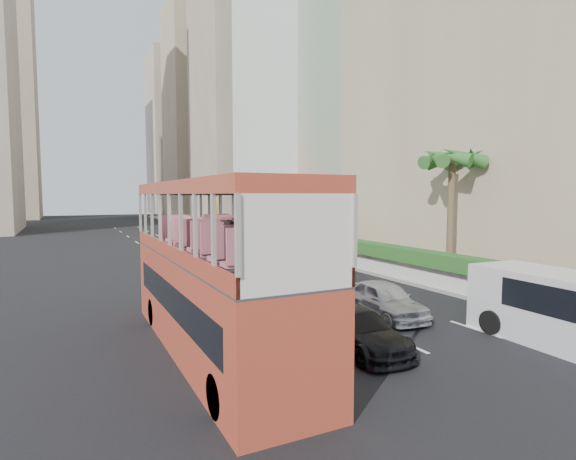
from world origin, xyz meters
TOP-DOWN VIEW (x-y plane):
  - ground_plane at (0.00, 0.00)m, footprint 200.00×200.00m
  - double_decker_bus at (-6.00, 0.00)m, footprint 2.50×11.00m
  - car_silver_lane_a at (-1.73, 7.29)m, footprint 1.81×4.68m
  - car_silver_lane_b at (0.91, 0.61)m, footprint 2.01×4.25m
  - car_black at (-2.06, -1.82)m, footprint 1.87×4.30m
  - van_asset at (1.07, 13.03)m, footprint 2.84×4.93m
  - minibus_near at (1.04, 11.23)m, footprint 2.20×6.31m
  - minibus_far at (3.93, 15.20)m, footprint 3.36×7.13m
  - panel_van_near at (3.86, -4.40)m, footprint 2.51×5.71m
  - panel_van_far at (3.92, 23.00)m, footprint 2.14×4.69m
  - sidewalk at (9.00, 25.00)m, footprint 6.00×120.00m
  - kerb_wall at (6.20, 14.00)m, footprint 0.30×44.00m
  - hedge at (6.20, 14.00)m, footprint 1.10×44.00m
  - palm_tree at (7.80, 4.00)m, footprint 0.36×0.36m
  - shell_station at (10.00, 23.00)m, footprint 6.50×8.00m
  - tower_mid at (18.00, 58.00)m, footprint 16.00×16.00m
  - tower_far_a at (17.00, 82.00)m, footprint 14.00×14.00m
  - tower_far_b at (17.00, 104.00)m, footprint 14.00×14.00m

SIDE VIEW (x-z plane):
  - ground_plane at x=0.00m, z-range 0.00..0.00m
  - car_silver_lane_a at x=-1.73m, z-range -0.76..0.76m
  - car_silver_lane_b at x=0.91m, z-range -0.70..0.70m
  - car_black at x=-2.06m, z-range -0.62..0.62m
  - van_asset at x=1.07m, z-range -0.65..0.65m
  - sidewalk at x=9.00m, z-range 0.00..0.18m
  - kerb_wall at x=6.20m, z-range 0.18..1.18m
  - panel_van_far at x=3.92m, z-range 0.00..1.83m
  - panel_van_near at x=3.86m, z-range 0.00..2.24m
  - minibus_near at x=1.04m, z-range 0.00..2.78m
  - minibus_far at x=3.93m, z-range 0.00..3.04m
  - hedge at x=6.20m, z-range 1.18..1.88m
  - double_decker_bus at x=-6.00m, z-range 0.00..5.06m
  - shell_station at x=10.00m, z-range 0.00..5.50m
  - palm_tree at x=7.80m, z-range 0.18..6.58m
  - tower_far_b at x=17.00m, z-range 0.00..40.00m
  - tower_far_a at x=17.00m, z-range 0.00..44.00m
  - tower_mid at x=18.00m, z-range 0.00..50.00m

